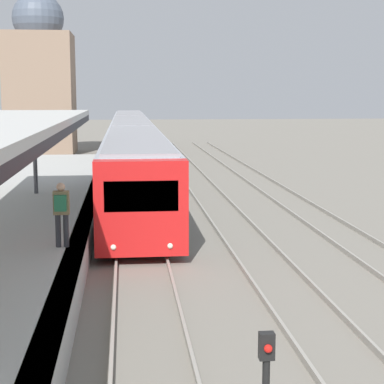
# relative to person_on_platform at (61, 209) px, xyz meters

# --- Properties ---
(person_on_platform) EXTENTS (0.40, 0.40, 1.66)m
(person_on_platform) POSITION_rel_person_on_platform_xyz_m (0.00, 0.00, 0.00)
(person_on_platform) COLOR #2D2D33
(person_on_platform) RESTS_ON station_platform
(train_near) EXTENTS (2.64, 50.93, 3.06)m
(train_near) POSITION_rel_person_on_platform_xyz_m (2.06, 26.59, -0.16)
(train_near) COLOR red
(train_near) RESTS_ON ground_plane
(signal_post_near) EXTENTS (0.20, 0.21, 1.71)m
(signal_post_near) POSITION_rel_person_on_platform_xyz_m (3.42, -8.55, -0.79)
(signal_post_near) COLOR black
(signal_post_near) RESTS_ON ground_plane
(distant_domed_building) EXTENTS (5.20, 5.20, 12.59)m
(distant_domed_building) POSITION_rel_person_on_platform_xyz_m (-4.98, 36.15, 4.05)
(distant_domed_building) COLOR #89705B
(distant_domed_building) RESTS_ON ground_plane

